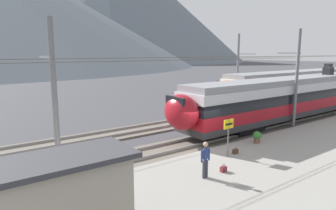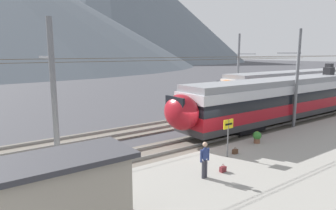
% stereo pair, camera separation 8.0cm
% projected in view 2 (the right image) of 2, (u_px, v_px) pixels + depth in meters
% --- Properties ---
extents(ground_plane, '(400.00, 400.00, 0.00)m').
position_uv_depth(ground_plane, '(199.00, 150.00, 18.62)').
color(ground_plane, '#424247').
extents(platform_slab, '(120.00, 7.84, 0.33)m').
position_uv_depth(platform_slab, '(265.00, 172.00, 14.73)').
color(platform_slab, gray).
rests_on(platform_slab, ground).
extents(track_near, '(120.00, 3.00, 0.28)m').
position_uv_depth(track_near, '(188.00, 145.00, 19.42)').
color(track_near, '#6B6359').
rests_on(track_near, ground).
extents(track_far, '(120.00, 3.00, 0.28)m').
position_uv_depth(track_far, '(146.00, 129.00, 23.49)').
color(track_far, '#6B6359').
rests_on(track_far, ground).
extents(train_near_platform, '(28.60, 2.93, 4.27)m').
position_uv_depth(train_near_platform, '(301.00, 95.00, 26.55)').
color(train_near_platform, '#2D2D30').
rests_on(train_near_platform, track_near).
extents(train_far_track, '(29.96, 3.04, 4.27)m').
position_uv_depth(train_far_track, '(308.00, 83.00, 36.66)').
color(train_far_track, '#2D2D30').
rests_on(train_far_track, track_far).
extents(catenary_mast_west, '(43.06, 1.97, 7.35)m').
position_uv_depth(catenary_mast_west, '(54.00, 103.00, 12.51)').
color(catenary_mast_west, slate).
rests_on(catenary_mast_west, ground).
extents(catenary_mast_mid, '(43.06, 1.97, 7.71)m').
position_uv_depth(catenary_mast_mid, '(296.00, 78.00, 22.91)').
color(catenary_mast_mid, slate).
rests_on(catenary_mast_mid, ground).
extents(catenary_mast_far_side, '(43.06, 2.28, 7.89)m').
position_uv_depth(catenary_mast_far_side, '(239.00, 70.00, 31.66)').
color(catenary_mast_far_side, slate).
rests_on(catenary_mast_far_side, ground).
extents(platform_sign, '(0.70, 0.08, 2.09)m').
position_uv_depth(platform_sign, '(228.00, 130.00, 16.14)').
color(platform_sign, '#59595B').
rests_on(platform_sign, platform_slab).
extents(passenger_walking, '(0.53, 0.22, 1.69)m').
position_uv_depth(passenger_walking, '(205.00, 158.00, 13.48)').
color(passenger_walking, '#383842').
rests_on(passenger_walking, platform_slab).
extents(handbag_beside_passenger, '(0.32, 0.18, 0.39)m').
position_uv_depth(handbag_beside_passenger, '(223.00, 169.00, 14.30)').
color(handbag_beside_passenger, maroon).
rests_on(handbag_beside_passenger, platform_slab).
extents(handbag_near_sign, '(0.32, 0.18, 0.39)m').
position_uv_depth(handbag_near_sign, '(235.00, 151.00, 16.87)').
color(handbag_near_sign, '#472D1E').
rests_on(handbag_near_sign, platform_slab).
extents(potted_plant_platform_edge, '(0.53, 0.53, 0.75)m').
position_uv_depth(potted_plant_platform_edge, '(257.00, 136.00, 18.82)').
color(potted_plant_platform_edge, brown).
rests_on(potted_plant_platform_edge, platform_slab).
extents(platform_shelter, '(5.11, 2.08, 2.69)m').
position_uv_depth(platform_shelter, '(45.00, 204.00, 8.52)').
color(platform_shelter, '#B7AD99').
rests_on(platform_shelter, platform_slab).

